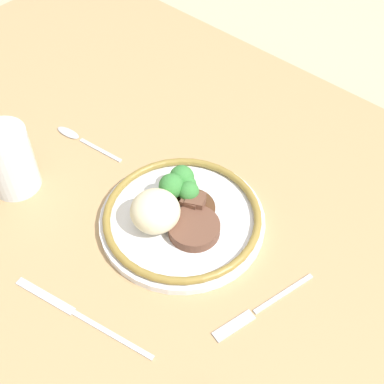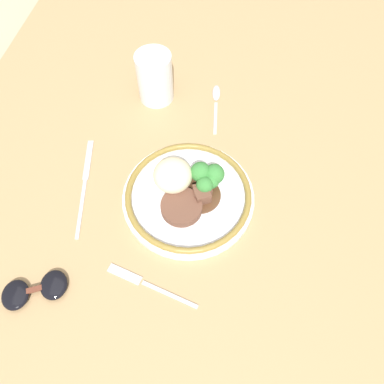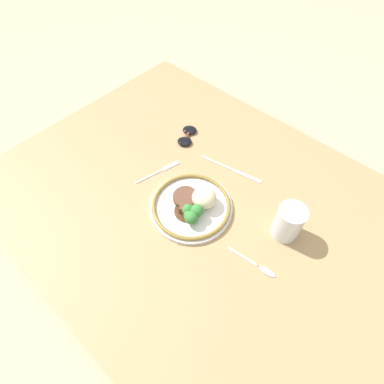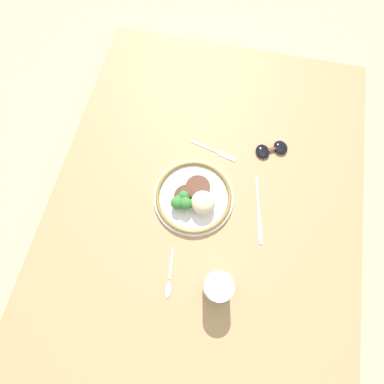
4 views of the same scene
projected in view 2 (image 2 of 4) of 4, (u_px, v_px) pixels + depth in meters
The scene contains 8 objects.
ground_plane at pixel (174, 184), 0.78m from camera, with size 8.00×8.00×0.00m, color tan.
dining_table at pixel (173, 180), 0.77m from camera, with size 1.41×0.99×0.03m.
plate at pixel (188, 192), 0.72m from camera, with size 0.25×0.25×0.07m.
juice_glass at pixel (155, 79), 0.83m from camera, with size 0.08×0.08×0.11m.
fork at pixel (143, 283), 0.65m from camera, with size 0.05×0.17×0.00m.
knife at pixel (85, 182), 0.75m from camera, with size 0.23×0.05×0.00m.
spoon at pixel (216, 99), 0.86m from camera, with size 0.15×0.03×0.01m.
sunglasses at pixel (35, 290), 0.63m from camera, with size 0.10×0.12×0.02m.
Camera 2 is at (-0.40, -0.11, 0.67)m, focal length 35.00 mm.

